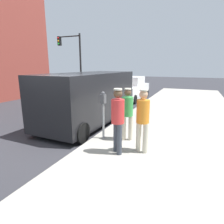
{
  "coord_description": "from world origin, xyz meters",
  "views": [
    {
      "loc": [
        3.91,
        -4.59,
        2.44
      ],
      "look_at": [
        1.65,
        0.72,
        1.05
      ],
      "focal_mm": 30.9,
      "sensor_mm": 36.0,
      "label": 1
    }
  ],
  "objects_px": {
    "parking_meter_near": "(103,107)",
    "traffic_light_corner": "(72,53)",
    "parked_sedan_ahead": "(130,89)",
    "parked_van": "(89,97)",
    "pedestrian_in_green": "(127,111)",
    "pedestrian_in_orange": "(143,117)",
    "pedestrian_in_red": "(118,117)"
  },
  "relations": [
    {
      "from": "parking_meter_near",
      "to": "traffic_light_corner",
      "type": "height_order",
      "value": "traffic_light_corner"
    },
    {
      "from": "parking_meter_near",
      "to": "parked_sedan_ahead",
      "type": "distance_m",
      "value": 8.54
    },
    {
      "from": "parked_van",
      "to": "traffic_light_corner",
      "type": "height_order",
      "value": "traffic_light_corner"
    },
    {
      "from": "parked_sedan_ahead",
      "to": "traffic_light_corner",
      "type": "relative_size",
      "value": 0.85
    },
    {
      "from": "pedestrian_in_green",
      "to": "pedestrian_in_orange",
      "type": "relative_size",
      "value": 0.96
    },
    {
      "from": "parking_meter_near",
      "to": "parked_van",
      "type": "distance_m",
      "value": 2.31
    },
    {
      "from": "pedestrian_in_green",
      "to": "parked_van",
      "type": "bearing_deg",
      "value": 144.8
    },
    {
      "from": "parked_van",
      "to": "traffic_light_corner",
      "type": "xyz_separation_m",
      "value": [
        -6.47,
        8.38,
        2.36
      ]
    },
    {
      "from": "traffic_light_corner",
      "to": "parking_meter_near",
      "type": "bearing_deg",
      "value": -51.84
    },
    {
      "from": "pedestrian_in_orange",
      "to": "pedestrian_in_red",
      "type": "height_order",
      "value": "pedestrian_in_red"
    },
    {
      "from": "pedestrian_in_red",
      "to": "traffic_light_corner",
      "type": "distance_m",
      "value": 14.24
    },
    {
      "from": "pedestrian_in_red",
      "to": "parked_sedan_ahead",
      "type": "relative_size",
      "value": 0.39
    },
    {
      "from": "parking_meter_near",
      "to": "pedestrian_in_red",
      "type": "height_order",
      "value": "pedestrian_in_red"
    },
    {
      "from": "parking_meter_near",
      "to": "parked_van",
      "type": "bearing_deg",
      "value": 130.5
    },
    {
      "from": "pedestrian_in_red",
      "to": "traffic_light_corner",
      "type": "relative_size",
      "value": 0.33
    },
    {
      "from": "pedestrian_in_green",
      "to": "parked_sedan_ahead",
      "type": "bearing_deg",
      "value": 107.26
    },
    {
      "from": "parking_meter_near",
      "to": "parked_sedan_ahead",
      "type": "bearing_deg",
      "value": 102.16
    },
    {
      "from": "pedestrian_in_orange",
      "to": "parked_van",
      "type": "relative_size",
      "value": 0.32
    },
    {
      "from": "parked_van",
      "to": "traffic_light_corner",
      "type": "relative_size",
      "value": 1.01
    },
    {
      "from": "pedestrian_in_green",
      "to": "parked_van",
      "type": "height_order",
      "value": "parked_van"
    },
    {
      "from": "parked_sedan_ahead",
      "to": "pedestrian_in_orange",
      "type": "bearing_deg",
      "value": -70.16
    },
    {
      "from": "parked_van",
      "to": "parked_sedan_ahead",
      "type": "height_order",
      "value": "parked_van"
    },
    {
      "from": "pedestrian_in_orange",
      "to": "parked_sedan_ahead",
      "type": "relative_size",
      "value": 0.39
    },
    {
      "from": "parking_meter_near",
      "to": "pedestrian_in_orange",
      "type": "height_order",
      "value": "pedestrian_in_orange"
    },
    {
      "from": "pedestrian_in_red",
      "to": "parked_van",
      "type": "bearing_deg",
      "value": 131.92
    },
    {
      "from": "parking_meter_near",
      "to": "pedestrian_in_green",
      "type": "bearing_deg",
      "value": 13.38
    },
    {
      "from": "parking_meter_near",
      "to": "parked_sedan_ahead",
      "type": "xyz_separation_m",
      "value": [
        -1.8,
        8.34,
        -0.43
      ]
    },
    {
      "from": "pedestrian_in_orange",
      "to": "parked_van",
      "type": "bearing_deg",
      "value": 142.16
    },
    {
      "from": "pedestrian_in_green",
      "to": "pedestrian_in_orange",
      "type": "xyz_separation_m",
      "value": [
        0.65,
        -0.66,
        0.05
      ]
    },
    {
      "from": "pedestrian_in_red",
      "to": "parked_sedan_ahead",
      "type": "distance_m",
      "value": 9.53
    },
    {
      "from": "parked_van",
      "to": "parked_sedan_ahead",
      "type": "relative_size",
      "value": 1.19
    },
    {
      "from": "parking_meter_near",
      "to": "pedestrian_in_green",
      "type": "distance_m",
      "value": 0.77
    }
  ]
}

